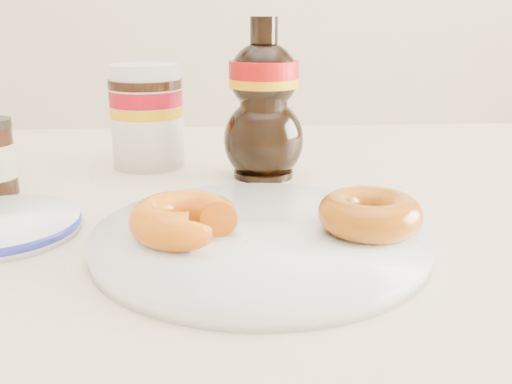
{
  "coord_description": "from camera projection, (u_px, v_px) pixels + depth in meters",
  "views": [
    {
      "loc": [
        -0.01,
        -0.51,
        0.95
      ],
      "look_at": [
        0.03,
        0.02,
        0.79
      ],
      "focal_mm": 40.0,
      "sensor_mm": 36.0,
      "label": 1
    }
  ],
  "objects": [
    {
      "name": "donut_bitten",
      "position": [
        184.0,
        219.0,
        0.49
      ],
      "size": [
        0.09,
        0.09,
        0.03
      ],
      "primitive_type": "torus",
      "rotation": [
        0.0,
        0.0,
        0.01
      ],
      "color": "#CE440B",
      "rests_on": "plate"
    },
    {
      "name": "donut_whole",
      "position": [
        370.0,
        213.0,
        0.5
      ],
      "size": [
        0.11,
        0.11,
        0.03
      ],
      "primitive_type": "torus",
      "rotation": [
        0.0,
        0.0,
        -0.26
      ],
      "color": "#8F5309",
      "rests_on": "plate"
    },
    {
      "name": "plate",
      "position": [
        260.0,
        237.0,
        0.51
      ],
      "size": [
        0.3,
        0.3,
        0.02
      ],
      "color": "white",
      "rests_on": "dining_table"
    },
    {
      "name": "dining_table",
      "position": [
        229.0,
        269.0,
        0.66
      ],
      "size": [
        1.4,
        0.9,
        0.75
      ],
      "color": "beige",
      "rests_on": "ground"
    },
    {
      "name": "syrup_bottle",
      "position": [
        264.0,
        100.0,
        0.71
      ],
      "size": [
        0.12,
        0.11,
        0.2
      ],
      "primitive_type": null,
      "rotation": [
        0.0,
        0.0,
        0.32
      ],
      "color": "black",
      "rests_on": "dining_table"
    },
    {
      "name": "nutella_jar",
      "position": [
        147.0,
        112.0,
        0.77
      ],
      "size": [
        0.1,
        0.1,
        0.14
      ],
      "rotation": [
        0.0,
        0.0,
        -0.25
      ],
      "color": "white",
      "rests_on": "dining_table"
    }
  ]
}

